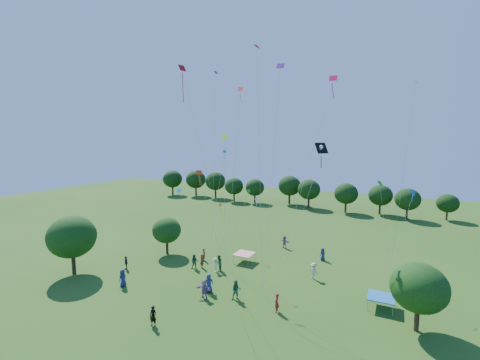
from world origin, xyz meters
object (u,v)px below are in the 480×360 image
(tent_red_stripe, at_px, (244,254))
(man_in_black, at_px, (153,316))
(near_tree_north, at_px, (167,230))
(pirate_kite, at_px, (321,151))
(tent_blue, at_px, (381,297))
(near_tree_east, at_px, (419,288))
(red_high_kite, at_px, (190,104))
(near_tree_west, at_px, (72,237))

(tent_red_stripe, distance_m, man_in_black, 15.51)
(near_tree_north, distance_m, pirate_kite, 22.58)
(tent_red_stripe, height_order, tent_blue, same)
(near_tree_north, bearing_deg, near_tree_east, -9.57)
(red_high_kite, bearing_deg, tent_red_stripe, 63.24)
(tent_red_stripe, bearing_deg, near_tree_east, -20.31)
(tent_blue, bearing_deg, pirate_kite, 169.49)
(pirate_kite, bearing_deg, tent_red_stripe, 161.57)
(near_tree_west, distance_m, red_high_kite, 19.59)
(near_tree_east, relative_size, red_high_kite, 0.26)
(man_in_black, xyz_separation_m, pirate_kite, (10.18, 12.30, 13.00))
(red_high_kite, bearing_deg, near_tree_east, -1.37)
(near_tree_west, relative_size, near_tree_north, 1.35)
(near_tree_west, height_order, near_tree_north, near_tree_west)
(tent_blue, distance_m, man_in_black, 19.66)
(near_tree_east, xyz_separation_m, pirate_kite, (-8.67, 3.56, 10.30))
(tent_blue, xyz_separation_m, man_in_black, (-16.16, -11.19, -0.20))
(pirate_kite, bearing_deg, red_high_kite, -166.54)
(man_in_black, relative_size, red_high_kite, 0.08)
(man_in_black, bearing_deg, pirate_kite, 39.32)
(tent_red_stripe, relative_size, pirate_kite, 0.17)
(near_tree_north, height_order, tent_red_stripe, near_tree_north)
(tent_red_stripe, bearing_deg, man_in_black, -92.16)
(pirate_kite, xyz_separation_m, red_high_kite, (-12.75, -3.05, 4.62))
(near_tree_north, distance_m, red_high_kite, 17.39)
(near_tree_north, distance_m, tent_red_stripe, 10.66)
(near_tree_north, relative_size, near_tree_east, 0.89)
(tent_red_stripe, distance_m, tent_blue, 16.16)
(man_in_black, distance_m, red_high_kite, 20.06)
(near_tree_west, height_order, near_tree_east, near_tree_west)
(near_tree_west, bearing_deg, near_tree_east, 8.09)
(near_tree_west, xyz_separation_m, red_high_kite, (12.39, 5.32, 14.22))
(tent_blue, bearing_deg, near_tree_west, -166.87)
(near_tree_north, distance_m, near_tree_east, 28.93)
(near_tree_east, relative_size, pirate_kite, 0.41)
(tent_red_stripe, height_order, red_high_kite, red_high_kite)
(near_tree_west, relative_size, tent_red_stripe, 2.99)
(tent_blue, height_order, red_high_kite, red_high_kite)
(near_tree_north, relative_size, red_high_kite, 0.23)
(near_tree_west, bearing_deg, tent_red_stripe, 36.66)
(near_tree_west, height_order, tent_red_stripe, near_tree_west)
(man_in_black, relative_size, pirate_kite, 0.13)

